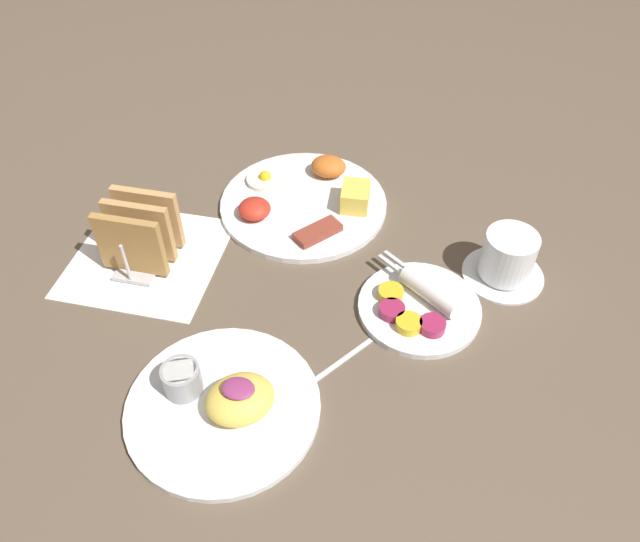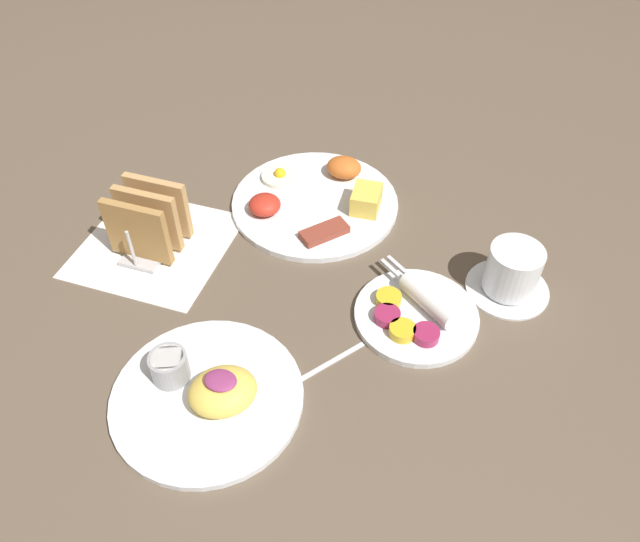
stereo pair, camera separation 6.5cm
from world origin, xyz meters
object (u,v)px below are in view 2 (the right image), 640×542
(plate_foreground, at_px, (207,392))
(plate_breakfast, at_px, (317,199))
(coffee_cup, at_px, (512,272))
(plate_condiments, at_px, (417,313))
(toast_rack, at_px, (149,221))

(plate_foreground, bearing_deg, plate_breakfast, 88.77)
(coffee_cup, bearing_deg, plate_condiments, -140.46)
(coffee_cup, bearing_deg, toast_rack, -171.55)
(plate_breakfast, xyz_separation_m, plate_condiments, (0.21, -0.19, 0.00))
(plate_condiments, xyz_separation_m, coffee_cup, (0.11, 0.09, 0.02))
(plate_foreground, distance_m, toast_rack, 0.30)
(plate_foreground, relative_size, toast_rack, 2.07)
(plate_condiments, height_order, coffee_cup, coffee_cup)
(plate_condiments, xyz_separation_m, toast_rack, (-0.42, 0.02, 0.04))
(plate_condiments, bearing_deg, plate_foreground, -135.96)
(plate_condiments, distance_m, coffee_cup, 0.15)
(plate_breakfast, relative_size, coffee_cup, 2.30)
(plate_condiments, relative_size, plate_foreground, 0.72)
(plate_breakfast, relative_size, plate_condiments, 1.60)
(toast_rack, xyz_separation_m, coffee_cup, (0.53, 0.08, -0.02))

